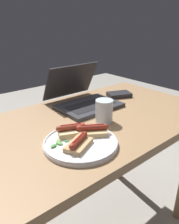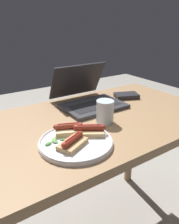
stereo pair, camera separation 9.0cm
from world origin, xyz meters
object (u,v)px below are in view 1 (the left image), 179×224
at_px(external_drive, 119,95).
at_px(drinking_glass, 104,111).
at_px(laptop, 84,98).
at_px(plate, 81,143).

bearing_deg(external_drive, drinking_glass, -125.43).
bearing_deg(external_drive, laptop, -162.77).
relative_size(laptop, drinking_glass, 3.12).
xyz_separation_m(laptop, drinking_glass, (-0.06, -0.21, 0.01)).
distance_m(drinking_glass, external_drive, 0.36).
relative_size(plate, drinking_glass, 2.68).
bearing_deg(external_drive, plate, -128.38).
bearing_deg(drinking_glass, external_drive, 32.19).
height_order(laptop, plate, laptop).
height_order(plate, external_drive, external_drive).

